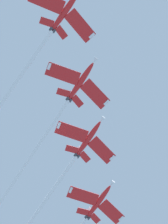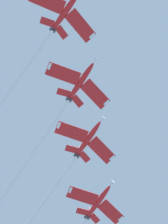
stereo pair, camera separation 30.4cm
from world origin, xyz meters
name	(u,v)px [view 2 (the right image)]	position (x,y,z in m)	size (l,w,h in m)	color
jet_lead	(33,58)	(34.43, 11.14, 110.71)	(41.20, 40.79, 20.00)	red
jet_second	(62,109)	(49.14, 5.47, 107.97)	(35.82, 34.15, 17.17)	red
jet_third	(67,169)	(67.06, 6.43, 104.50)	(35.62, 34.58, 17.79)	red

